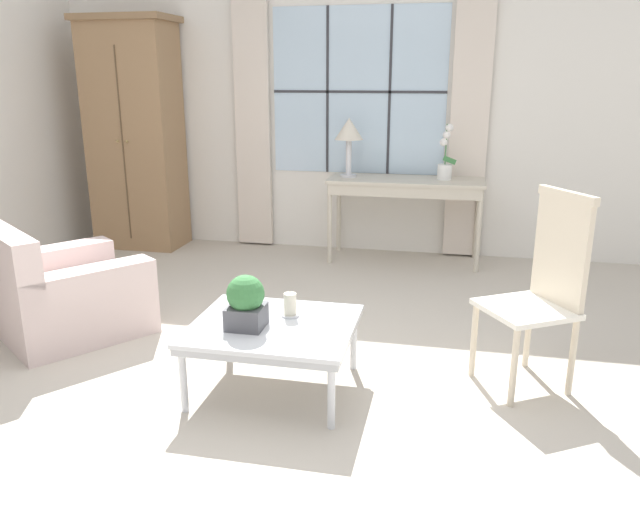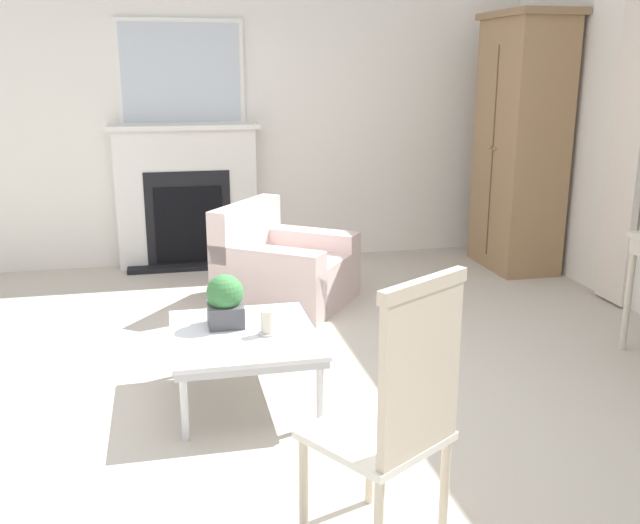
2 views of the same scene
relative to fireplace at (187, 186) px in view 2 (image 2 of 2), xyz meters
name	(u,v)px [view 2 (image 2 of 2)]	position (x,y,z in m)	size (l,w,h in m)	color
ground_plane	(257,395)	(2.91, 0.25, -0.75)	(14.00, 14.00, 0.00)	#BCB2A3
wall_left	(275,111)	(-0.12, 0.85, 0.65)	(0.06, 7.20, 2.80)	silver
fireplace	(187,186)	(0.00, 0.00, 0.00)	(0.34, 1.35, 2.21)	black
armoire	(520,143)	(0.70, 2.93, 0.39)	(0.93, 0.58, 2.26)	#93704C
armchair_upholstered	(283,271)	(1.30, 0.67, -0.49)	(1.23, 1.23, 0.77)	beige
side_chair_wooden	(398,408)	(4.38, 0.57, -0.14)	(0.61, 0.61, 1.11)	white
coffee_table	(244,339)	(2.93, 0.18, -0.39)	(0.89, 0.78, 0.40)	silver
potted_plant_small	(225,301)	(2.81, 0.09, -0.21)	(0.21, 0.21, 0.29)	#4C4C51
pillar_candle	(267,323)	(3.00, 0.30, -0.29)	(0.10, 0.10, 0.15)	silver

